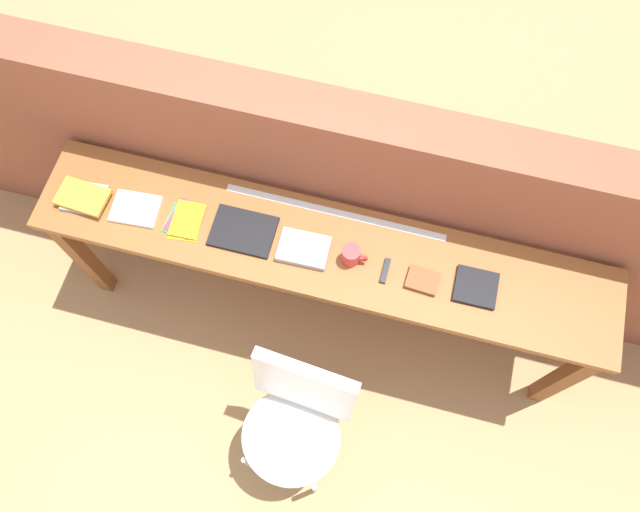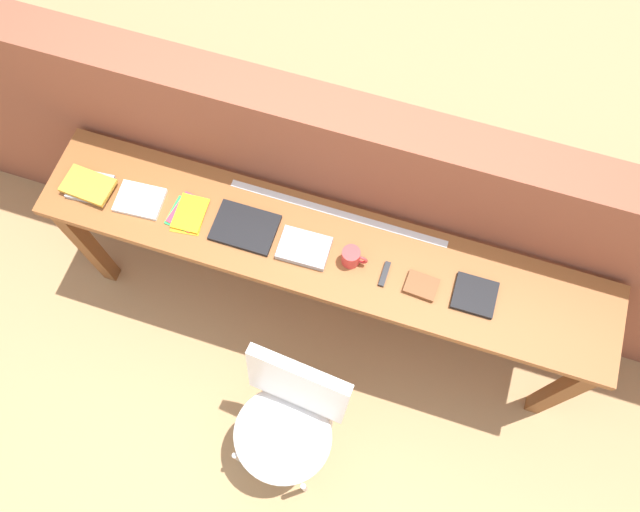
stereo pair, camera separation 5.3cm
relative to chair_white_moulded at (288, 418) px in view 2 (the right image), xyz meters
name	(u,v)px [view 2 (the right image)]	position (x,y,z in m)	size (l,w,h in m)	color
ground_plane	(306,361)	(-0.05, 0.37, -0.53)	(40.00, 40.00, 0.00)	tan
brick_wall_back	(345,200)	(-0.05, 1.01, 0.16)	(6.00, 0.20, 1.38)	brown
sideboard	(323,260)	(-0.05, 0.67, 0.21)	(2.50, 0.44, 0.88)	brown
chair_white_moulded	(288,418)	(0.00, 0.00, 0.00)	(0.48, 0.49, 0.89)	white
book_stack_leftmost	(89,186)	(-1.11, 0.62, 0.37)	(0.22, 0.16, 0.04)	#9E9EA3
magazine_cycling	(140,200)	(-0.88, 0.63, 0.36)	(0.20, 0.15, 0.02)	white
pamphlet_pile_colourful	(188,214)	(-0.65, 0.64, 0.36)	(0.16, 0.20, 0.01)	orange
book_open_centre	(245,227)	(-0.40, 0.65, 0.36)	(0.27, 0.19, 0.02)	black
book_grey_hardcover	(304,248)	(-0.13, 0.63, 0.37)	(0.21, 0.15, 0.03)	#9E9EA3
mug	(351,257)	(0.07, 0.64, 0.40)	(0.11, 0.08, 0.09)	red
multitool_folded	(385,274)	(0.22, 0.63, 0.36)	(0.02, 0.11, 0.02)	black
leather_journal_brown	(421,286)	(0.38, 0.62, 0.37)	(0.13, 0.10, 0.02)	brown
book_repair_rightmost	(475,295)	(0.59, 0.65, 0.36)	(0.17, 0.16, 0.02)	black
ruler_metal_back_edge	(338,213)	(-0.05, 0.84, 0.35)	(0.97, 0.03, 0.00)	silver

